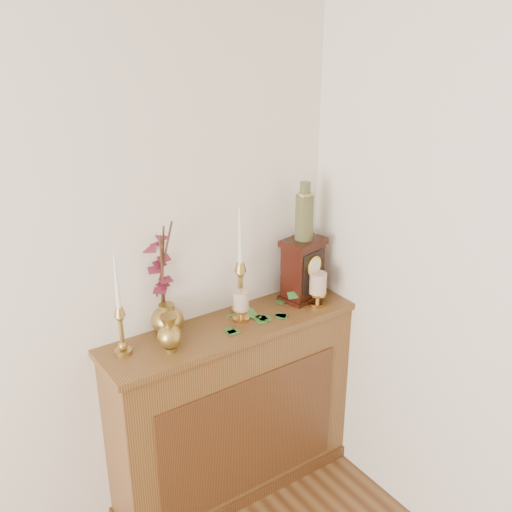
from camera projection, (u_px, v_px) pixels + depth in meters
console_shelf at (234, 413)px, 2.90m from camera, size 1.24×0.34×0.93m
candlestick_left at (120, 323)px, 2.43m from camera, size 0.07×0.07×0.44m
candlestick_center at (240, 279)px, 2.76m from camera, size 0.09×0.09×0.51m
bud_vase at (169, 334)px, 2.47m from camera, size 0.10×0.10×0.16m
ginger_jar at (161, 281)px, 2.57m from camera, size 0.22×0.23×0.53m
pillar_candle_left at (241, 304)px, 2.72m from camera, size 0.08×0.08×0.15m
pillar_candle_right at (318, 287)px, 2.86m from camera, size 0.09×0.09×0.18m
ivy_garland at (268, 309)px, 2.81m from camera, size 0.43×0.20×0.08m
mantel_clock at (303, 270)px, 2.90m from camera, size 0.23×0.18×0.31m
ceramic_vase at (304, 214)px, 2.79m from camera, size 0.09×0.09×0.28m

